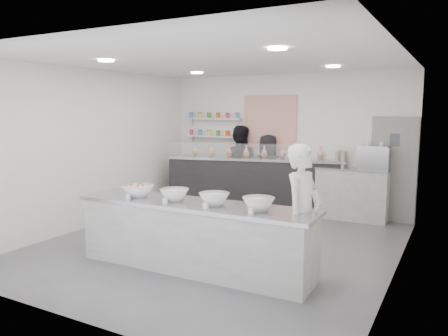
{
  "coord_description": "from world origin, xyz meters",
  "views": [
    {
      "loc": [
        3.45,
        -6.12,
        2.25
      ],
      "look_at": [
        -0.11,
        0.4,
        1.24
      ],
      "focal_mm": 35.0,
      "sensor_mm": 36.0,
      "label": 1
    }
  ],
  "objects_px": {
    "prep_counter": "(194,236)",
    "espresso_ledge": "(352,194)",
    "staff_right": "(268,172)",
    "espresso_machine": "(374,158)",
    "woman_prep": "(303,214)",
    "staff_left": "(239,166)",
    "back_bar": "(255,184)"
  },
  "relations": [
    {
      "from": "woman_prep",
      "to": "staff_left",
      "type": "xyz_separation_m",
      "value": [
        -2.75,
        3.63,
        0.03
      ]
    },
    {
      "from": "back_bar",
      "to": "espresso_machine",
      "type": "distance_m",
      "value": 2.57
    },
    {
      "from": "back_bar",
      "to": "staff_left",
      "type": "height_order",
      "value": "staff_left"
    },
    {
      "from": "espresso_machine",
      "to": "espresso_ledge",
      "type": "bearing_deg",
      "value": 180.0
    },
    {
      "from": "espresso_machine",
      "to": "staff_right",
      "type": "height_order",
      "value": "staff_right"
    },
    {
      "from": "prep_counter",
      "to": "woman_prep",
      "type": "relative_size",
      "value": 1.94
    },
    {
      "from": "back_bar",
      "to": "espresso_machine",
      "type": "relative_size",
      "value": 6.41
    },
    {
      "from": "espresso_ledge",
      "to": "espresso_machine",
      "type": "bearing_deg",
      "value": 0.0
    },
    {
      "from": "staff_left",
      "to": "woman_prep",
      "type": "bearing_deg",
      "value": 113.42
    },
    {
      "from": "prep_counter",
      "to": "espresso_machine",
      "type": "bearing_deg",
      "value": 65.09
    },
    {
      "from": "prep_counter",
      "to": "espresso_ledge",
      "type": "distance_m",
      "value": 4.1
    },
    {
      "from": "woman_prep",
      "to": "staff_left",
      "type": "bearing_deg",
      "value": 47.05
    },
    {
      "from": "espresso_ledge",
      "to": "staff_right",
      "type": "bearing_deg",
      "value": 178.74
    },
    {
      "from": "staff_left",
      "to": "prep_counter",
      "type": "bearing_deg",
      "value": 94.27
    },
    {
      "from": "espresso_machine",
      "to": "staff_left",
      "type": "distance_m",
      "value": 3.02
    },
    {
      "from": "back_bar",
      "to": "espresso_ledge",
      "type": "distance_m",
      "value": 2.08
    },
    {
      "from": "espresso_machine",
      "to": "staff_right",
      "type": "distance_m",
      "value": 2.32
    },
    {
      "from": "back_bar",
      "to": "espresso_machine",
      "type": "height_order",
      "value": "espresso_machine"
    },
    {
      "from": "back_bar",
      "to": "staff_left",
      "type": "relative_size",
      "value": 2.05
    },
    {
      "from": "staff_right",
      "to": "prep_counter",
      "type": "bearing_deg",
      "value": 89.73
    },
    {
      "from": "prep_counter",
      "to": "espresso_ledge",
      "type": "height_order",
      "value": "espresso_ledge"
    },
    {
      "from": "prep_counter",
      "to": "back_bar",
      "type": "relative_size",
      "value": 0.91
    },
    {
      "from": "back_bar",
      "to": "espresso_machine",
      "type": "xyz_separation_m",
      "value": [
        2.47,
        0.21,
        0.69
      ]
    },
    {
      "from": "espresso_ledge",
      "to": "woman_prep",
      "type": "bearing_deg",
      "value": -87.49
    },
    {
      "from": "back_bar",
      "to": "staff_left",
      "type": "xyz_separation_m",
      "value": [
        -0.53,
        0.25,
        0.34
      ]
    },
    {
      "from": "prep_counter",
      "to": "staff_left",
      "type": "distance_m",
      "value": 4.15
    },
    {
      "from": "espresso_ledge",
      "to": "staff_right",
      "type": "height_order",
      "value": "staff_right"
    },
    {
      "from": "prep_counter",
      "to": "staff_left",
      "type": "height_order",
      "value": "staff_left"
    },
    {
      "from": "espresso_ledge",
      "to": "staff_right",
      "type": "relative_size",
      "value": 0.84
    },
    {
      "from": "staff_left",
      "to": "back_bar",
      "type": "bearing_deg",
      "value": 140.9
    },
    {
      "from": "back_bar",
      "to": "staff_right",
      "type": "distance_m",
      "value": 0.4
    },
    {
      "from": "staff_right",
      "to": "woman_prep",
      "type": "bearing_deg",
      "value": 110.89
    }
  ]
}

